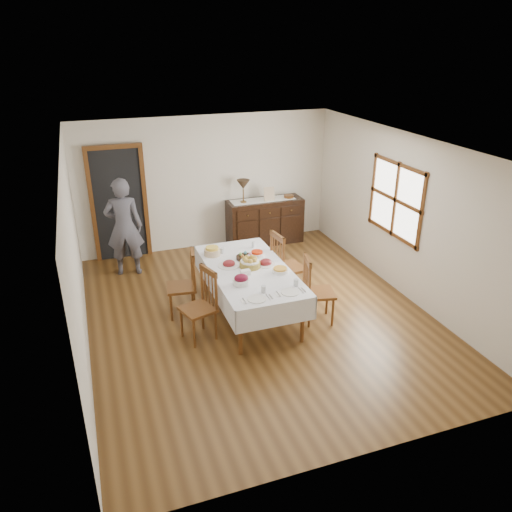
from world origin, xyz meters
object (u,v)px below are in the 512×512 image
object	(u,v)px
chair_left_far	(185,283)
person	(124,224)
chair_left_near	(201,304)
sideboard	(265,221)
chair_right_far	(285,265)
chair_right_near	(316,289)
dining_table	(249,274)
table_lamp	(243,185)

from	to	relation	value
chair_left_far	person	bearing A→B (deg)	-151.66
chair_left_near	sideboard	world-z (taller)	chair_left_near
chair_right_far	chair_left_far	bearing A→B (deg)	84.31
chair_left_far	chair_right_near	distance (m)	1.97
chair_left_near	chair_right_near	world-z (taller)	chair_right_near
chair_left_near	person	distance (m)	2.63
dining_table	chair_right_far	size ratio (longest dim) A/B	2.00
dining_table	chair_left_far	xyz separation A→B (m)	(-0.91, 0.35, -0.16)
chair_left_near	sideboard	distance (m)	3.66
chair_right_far	table_lamp	bearing A→B (deg)	-7.19
dining_table	table_lamp	size ratio (longest dim) A/B	4.89
chair_left_near	table_lamp	size ratio (longest dim) A/B	2.26
dining_table	chair_right_far	distance (m)	0.83
chair_right_far	sideboard	xyz separation A→B (m)	(0.50, 2.29, -0.11)
chair_right_near	chair_left_near	bearing A→B (deg)	98.42
sideboard	person	bearing A→B (deg)	-169.33
chair_right_far	sideboard	distance (m)	2.34
sideboard	table_lamp	world-z (taller)	table_lamp
table_lamp	person	bearing A→B (deg)	-167.78
chair_right_far	person	size ratio (longest dim) A/B	0.60
dining_table	chair_left_near	size ratio (longest dim) A/B	2.17
sideboard	chair_right_near	bearing A→B (deg)	-96.79
chair_left_near	table_lamp	world-z (taller)	table_lamp
person	table_lamp	world-z (taller)	person
chair_left_far	sideboard	xyz separation A→B (m)	(2.15, 2.30, -0.06)
chair_right_near	sideboard	xyz separation A→B (m)	(0.38, 3.15, -0.07)
chair_left_far	person	xyz separation A→B (m)	(-0.67, 1.77, 0.42)
chair_left_far	dining_table	bearing A→B (deg)	76.58
chair_right_far	sideboard	world-z (taller)	chair_right_far
chair_left_near	dining_table	bearing A→B (deg)	96.27
chair_right_far	table_lamp	world-z (taller)	table_lamp
person	table_lamp	xyz separation A→B (m)	(2.36, 0.51, 0.33)
chair_left_near	chair_right_far	xyz separation A→B (m)	(1.57, 0.73, 0.04)
chair_right_far	chair_left_near	bearing A→B (deg)	108.75
dining_table	person	size ratio (longest dim) A/B	1.19
dining_table	chair_right_far	world-z (taller)	chair_right_far
chair_left_near	chair_left_far	size ratio (longest dim) A/B	1.01
chair_left_near	person	xyz separation A→B (m)	(-0.75, 2.49, 0.42)
chair_right_far	table_lamp	distance (m)	2.37
chair_left_near	person	bearing A→B (deg)	179.43
chair_left_near	person	size ratio (longest dim) A/B	0.55
dining_table	chair_right_near	xyz separation A→B (m)	(0.86, -0.50, -0.15)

